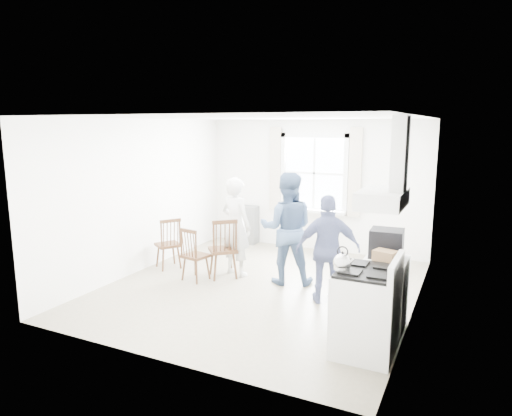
# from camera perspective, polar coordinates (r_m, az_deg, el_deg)

# --- Properties ---
(room_shell) EXTENTS (4.62, 5.12, 2.64)m
(room_shell) POSITION_cam_1_polar(r_m,az_deg,el_deg) (6.88, 0.68, 0.35)
(room_shell) COLOR gray
(room_shell) RESTS_ON ground
(window_assembly) EXTENTS (1.88, 0.24, 1.70)m
(window_assembly) POSITION_cam_1_polar(r_m,az_deg,el_deg) (9.11, 7.22, 3.78)
(window_assembly) COLOR white
(window_assembly) RESTS_ON room_shell
(range_hood) EXTENTS (0.45, 0.76, 0.94)m
(range_hood) POSITION_cam_1_polar(r_m,az_deg,el_deg) (4.89, 16.21, 2.95)
(range_hood) COLOR white
(range_hood) RESTS_ON room_shell
(shelf_unit) EXTENTS (0.40, 0.30, 0.80)m
(shelf_unit) POSITION_cam_1_polar(r_m,az_deg,el_deg) (9.71, -1.01, -2.09)
(shelf_unit) COLOR slate
(shelf_unit) RESTS_ON ground
(gas_stove) EXTENTS (0.68, 0.76, 1.12)m
(gas_stove) POSITION_cam_1_polar(r_m,az_deg,el_deg) (5.28, 13.66, -12.35)
(gas_stove) COLOR white
(gas_stove) RESTS_ON ground
(kettle) EXTENTS (0.20, 0.20, 0.28)m
(kettle) POSITION_cam_1_polar(r_m,az_deg,el_deg) (4.99, 10.72, -6.73)
(kettle) COLOR silver
(kettle) RESTS_ON gas_stove
(low_cabinet) EXTENTS (0.50, 0.55, 0.90)m
(low_cabinet) POSITION_cam_1_polar(r_m,az_deg,el_deg) (5.92, 15.77, -10.25)
(low_cabinet) COLOR white
(low_cabinet) RESTS_ON ground
(stereo_stack) EXTENTS (0.40, 0.37, 0.35)m
(stereo_stack) POSITION_cam_1_polar(r_m,az_deg,el_deg) (5.80, 16.01, -4.26)
(stereo_stack) COLOR black
(stereo_stack) RESTS_ON low_cabinet
(cardboard_box) EXTENTS (0.29, 0.25, 0.16)m
(cardboard_box) POSITION_cam_1_polar(r_m,az_deg,el_deg) (5.52, 15.85, -5.96)
(cardboard_box) COLOR olive
(cardboard_box) RESTS_ON low_cabinet
(windsor_chair_a) EXTENTS (0.59, 0.59, 1.01)m
(windsor_chair_a) POSITION_cam_1_polar(r_m,az_deg,el_deg) (7.43, -4.00, -4.32)
(windsor_chair_a) COLOR #412615
(windsor_chair_a) RESTS_ON ground
(windsor_chair_b) EXTENTS (0.43, 0.43, 0.88)m
(windsor_chair_b) POSITION_cam_1_polar(r_m,az_deg,el_deg) (7.39, -8.10, -5.10)
(windsor_chair_b) COLOR #412615
(windsor_chair_b) RESTS_ON ground
(windsor_chair_c) EXTENTS (0.52, 0.53, 0.91)m
(windsor_chair_c) POSITION_cam_1_polar(r_m,az_deg,el_deg) (8.06, -10.74, -3.73)
(windsor_chair_c) COLOR #412615
(windsor_chair_c) RESTS_ON ground
(person_left) EXTENTS (0.74, 0.74, 1.66)m
(person_left) POSITION_cam_1_polar(r_m,az_deg,el_deg) (7.59, -2.52, -2.33)
(person_left) COLOR silver
(person_left) RESTS_ON ground
(person_mid) EXTENTS (1.10, 1.10, 1.78)m
(person_mid) POSITION_cam_1_polar(r_m,az_deg,el_deg) (7.20, 3.89, -2.56)
(person_mid) COLOR #435A7D
(person_mid) RESTS_ON ground
(person_right) EXTENTS (1.21, 1.21, 1.55)m
(person_right) POSITION_cam_1_polar(r_m,az_deg,el_deg) (6.49, 8.98, -5.16)
(person_right) COLOR navy
(person_right) RESTS_ON ground
(potted_plant) EXTENTS (0.21, 0.21, 0.30)m
(potted_plant) POSITION_cam_1_polar(r_m,az_deg,el_deg) (9.00, 8.81, 0.68)
(potted_plant) COLOR #377C39
(potted_plant) RESTS_ON window_assembly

